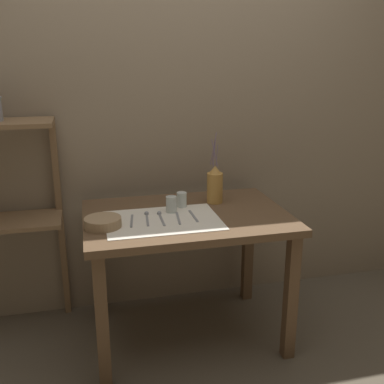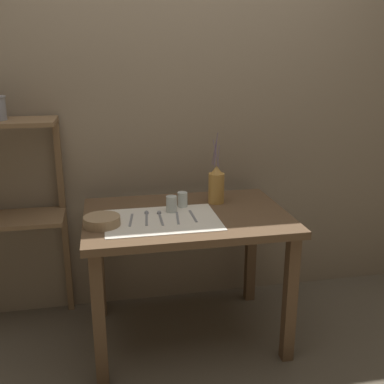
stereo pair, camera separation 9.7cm
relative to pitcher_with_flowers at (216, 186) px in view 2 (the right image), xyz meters
name	(u,v)px [view 2 (the right image)]	position (x,y,z in m)	size (l,w,h in m)	color
ground_plane	(187,334)	(-0.20, -0.15, -0.85)	(12.00, 12.00, 0.00)	brown
stone_wall_back	(171,118)	(-0.20, 0.33, 0.35)	(7.00, 0.06, 2.40)	gray
wooden_table	(186,232)	(-0.20, -0.15, -0.21)	(1.09, 0.76, 0.75)	brown
wooden_shelf_unit	(12,187)	(-1.14, 0.17, 0.01)	(0.55, 0.31, 1.24)	brown
linen_cloth	(162,220)	(-0.35, -0.23, -0.10)	(0.59, 0.42, 0.00)	silver
pitcher_with_flowers	(216,186)	(0.00, 0.00, 0.00)	(0.09, 0.09, 0.41)	#B7843D
wooden_bowl	(102,221)	(-0.65, -0.25, -0.08)	(0.18, 0.18, 0.05)	#9E7F5B
glass_tumbler_near	(172,204)	(-0.28, -0.11, -0.06)	(0.06, 0.06, 0.09)	silver
glass_tumbler_far	(183,199)	(-0.20, -0.04, -0.06)	(0.06, 0.06, 0.08)	silver
knife_center	(131,220)	(-0.50, -0.21, -0.10)	(0.04, 0.18, 0.00)	gray
spoon_inner	(147,215)	(-0.42, -0.15, -0.10)	(0.04, 0.19, 0.02)	gray
spoon_outer	(160,215)	(-0.35, -0.17, -0.10)	(0.02, 0.19, 0.02)	gray
fork_outer	(178,218)	(-0.26, -0.22, -0.10)	(0.03, 0.18, 0.00)	gray
fork_inner	(193,216)	(-0.18, -0.21, -0.10)	(0.01, 0.18, 0.00)	gray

